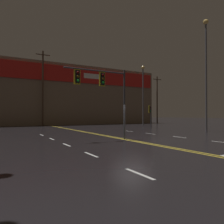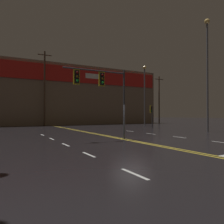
{
  "view_description": "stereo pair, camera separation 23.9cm",
  "coord_description": "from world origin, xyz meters",
  "px_view_note": "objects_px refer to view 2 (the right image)",
  "views": [
    {
      "loc": [
        -8.49,
        -12.54,
        1.77
      ],
      "look_at": [
        0.0,
        2.75,
        2.0
      ],
      "focal_mm": 35.0,
      "sensor_mm": 36.0,
      "label": 1
    },
    {
      "loc": [
        -8.28,
        -12.66,
        1.77
      ],
      "look_at": [
        0.0,
        2.75,
        2.0
      ],
      "focal_mm": 35.0,
      "sensor_mm": 36.0,
      "label": 2
    }
  ],
  "objects_px": {
    "traffic_signal_corner_northeast": "(152,112)",
    "streetlight_far_left": "(207,62)",
    "traffic_signal_median": "(100,85)",
    "streetlight_far_median": "(145,88)"
  },
  "relations": [
    {
      "from": "traffic_signal_median",
      "to": "traffic_signal_corner_northeast",
      "type": "relative_size",
      "value": 1.66
    },
    {
      "from": "traffic_signal_median",
      "to": "traffic_signal_corner_northeast",
      "type": "height_order",
      "value": "traffic_signal_median"
    },
    {
      "from": "traffic_signal_median",
      "to": "traffic_signal_corner_northeast",
      "type": "distance_m",
      "value": 15.6
    },
    {
      "from": "streetlight_far_left",
      "to": "streetlight_far_median",
      "type": "distance_m",
      "value": 13.87
    },
    {
      "from": "traffic_signal_median",
      "to": "streetlight_far_left",
      "type": "bearing_deg",
      "value": 7.99
    },
    {
      "from": "streetlight_far_left",
      "to": "traffic_signal_corner_northeast",
      "type": "bearing_deg",
      "value": 98.51
    },
    {
      "from": "traffic_signal_corner_northeast",
      "to": "streetlight_far_median",
      "type": "relative_size",
      "value": 0.31
    },
    {
      "from": "traffic_signal_corner_northeast",
      "to": "streetlight_far_median",
      "type": "distance_m",
      "value": 7.83
    },
    {
      "from": "traffic_signal_corner_northeast",
      "to": "streetlight_far_left",
      "type": "bearing_deg",
      "value": -81.49
    },
    {
      "from": "traffic_signal_corner_northeast",
      "to": "streetlight_far_left",
      "type": "xyz_separation_m",
      "value": [
        1.17,
        -7.81,
        5.15
      ]
    }
  ]
}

